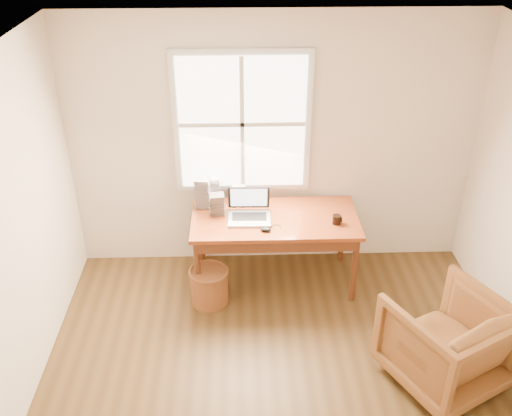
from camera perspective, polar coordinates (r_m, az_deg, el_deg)
The scene contains 11 objects.
room_shell at distance 3.80m, azimuth 3.24°, elevation -6.26°, with size 4.04×4.54×2.64m.
desk at distance 5.49m, azimuth 1.90°, elevation -1.09°, with size 1.60×0.80×0.04m, color brown.
armchair at distance 4.88m, azimuth 18.52°, elevation -12.54°, with size 0.83×0.85×0.77m, color brown.
wicker_stool at distance 5.53m, azimuth -4.67°, elevation -7.82°, with size 0.36×0.36×0.36m, color brown.
laptop at distance 5.35m, azimuth -0.68°, elevation 0.14°, with size 0.40×0.42×0.30m, color silver, non-canonical shape.
mouse at distance 5.25m, azimuth 0.96°, elevation -2.15°, with size 0.10×0.06×0.03m, color black.
coffee_mug at distance 5.40m, azimuth 8.05°, elevation -1.15°, with size 0.08×0.08×0.09m, color black.
cd_stack_a at distance 5.69m, azimuth -4.37°, elevation 1.79°, with size 0.13×0.11×0.26m, color silver.
cd_stack_b at distance 5.49m, azimuth -3.90°, elevation 0.38°, with size 0.14×0.12×0.21m, color #232227.
cd_stack_c at distance 5.59m, azimuth -5.32°, elevation 1.51°, with size 0.14×0.12×0.31m, color #A9AAB7.
cd_stack_d at distance 5.71m, azimuth -1.72°, elevation 1.45°, with size 0.14×0.12×0.17m, color silver.
Camera 1 is at (-0.34, -2.89, 3.56)m, focal length 40.00 mm.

